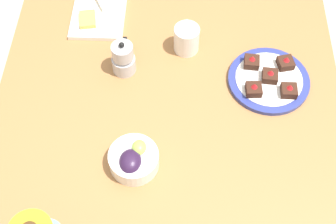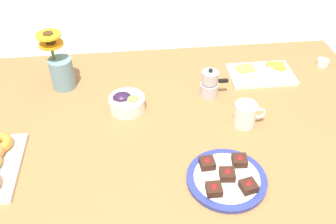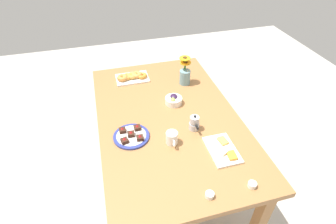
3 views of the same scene
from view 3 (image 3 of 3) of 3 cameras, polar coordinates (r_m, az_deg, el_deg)
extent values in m
plane|color=#B7B2A8|center=(2.45, 0.00, -14.27)|extent=(6.00, 6.00, 0.00)
cube|color=#9E6B3D|center=(1.92, 0.00, -1.39)|extent=(1.60, 1.00, 0.04)
cube|color=#9E6B3D|center=(2.67, -12.86, 0.80)|extent=(0.07, 0.07, 0.70)
cube|color=#9E6B3D|center=(2.79, 4.45, 3.64)|extent=(0.07, 0.07, 0.70)
cube|color=#9E6B3D|center=(1.93, 19.28, -21.32)|extent=(0.07, 0.07, 0.70)
cylinder|color=white|center=(1.68, 0.84, -5.64)|extent=(0.08, 0.08, 0.09)
cylinder|color=brown|center=(1.65, 0.85, -4.73)|extent=(0.07, 0.07, 0.00)
torus|color=white|center=(1.65, 1.32, -6.83)|extent=(0.05, 0.01, 0.05)
cylinder|color=white|center=(2.01, 1.23, 2.52)|extent=(0.13, 0.13, 0.05)
ellipsoid|color=#2D1938|center=(2.02, 1.29, 3.27)|extent=(0.07, 0.06, 0.04)
ellipsoid|color=#9EC14C|center=(1.98, 1.06, 2.61)|extent=(0.05, 0.04, 0.04)
cube|color=white|center=(1.69, 11.70, -8.07)|extent=(0.26, 0.17, 0.01)
cube|color=#EFB74C|center=(1.73, 11.84, -6.14)|extent=(0.08, 0.06, 0.01)
cube|color=white|center=(1.66, 11.42, -8.33)|extent=(0.09, 0.08, 0.02)
cube|color=orange|center=(1.65, 13.73, -9.17)|extent=(0.07, 0.05, 0.02)
cube|color=white|center=(2.33, -7.78, 7.30)|extent=(0.19, 0.28, 0.01)
torus|color=#C9803B|center=(2.30, -9.85, 7.36)|extent=(0.12, 0.12, 0.04)
torus|color=#C78635|center=(2.32, -8.86, 7.63)|extent=(0.10, 0.10, 0.03)
torus|color=gold|center=(2.32, -7.83, 7.81)|extent=(0.12, 0.12, 0.04)
torus|color=#D18941|center=(2.33, -6.82, 8.06)|extent=(0.10, 0.10, 0.04)
torus|color=orange|center=(2.32, -5.69, 7.88)|extent=(0.12, 0.12, 0.03)
cylinder|color=white|center=(1.56, 17.86, -14.83)|extent=(0.05, 0.05, 0.03)
cylinder|color=#C68923|center=(1.55, 17.94, -14.61)|extent=(0.04, 0.04, 0.01)
cylinder|color=white|center=(1.47, 9.05, -17.41)|extent=(0.05, 0.05, 0.03)
cylinder|color=maroon|center=(1.46, 9.09, -17.19)|extent=(0.04, 0.04, 0.01)
cylinder|color=navy|center=(1.76, -7.97, -5.26)|extent=(0.24, 0.24, 0.01)
cylinder|color=white|center=(1.76, -7.98, -5.22)|extent=(0.20, 0.20, 0.01)
cube|color=#381E14|center=(1.78, -6.70, -3.41)|extent=(0.05, 0.05, 0.02)
cone|color=red|center=(1.77, -6.75, -2.96)|extent=(0.02, 0.02, 0.01)
cube|color=#381E14|center=(1.71, -6.12, -5.61)|extent=(0.05, 0.05, 0.02)
cone|color=red|center=(1.70, -6.16, -5.15)|extent=(0.02, 0.02, 0.01)
cube|color=#381E14|center=(1.78, -9.87, -3.96)|extent=(0.04, 0.04, 0.02)
cone|color=red|center=(1.77, -9.94, -3.51)|extent=(0.02, 0.02, 0.01)
cube|color=#381E14|center=(1.71, -9.43, -6.19)|extent=(0.05, 0.05, 0.02)
cone|color=red|center=(1.69, -9.50, -5.74)|extent=(0.02, 0.02, 0.01)
cube|color=#381E14|center=(1.74, -8.03, -4.77)|extent=(0.05, 0.05, 0.02)
cone|color=red|center=(1.73, -8.09, -4.32)|extent=(0.02, 0.02, 0.01)
cylinder|color=#6B939E|center=(2.23, 3.69, 7.58)|extent=(0.09, 0.09, 0.12)
cylinder|color=#3D702D|center=(2.19, 3.65, 10.35)|extent=(0.01, 0.01, 0.10)
cylinder|color=yellow|center=(2.16, 3.71, 11.60)|extent=(0.09, 0.09, 0.01)
cylinder|color=#472D14|center=(2.16, 3.72, 11.74)|extent=(0.04, 0.04, 0.01)
cylinder|color=#3D702D|center=(2.20, 3.81, 9.90)|extent=(0.01, 0.01, 0.06)
cylinder|color=orange|center=(2.18, 3.85, 10.68)|extent=(0.09, 0.09, 0.01)
cylinder|color=#472D14|center=(2.18, 3.85, 10.81)|extent=(0.04, 0.04, 0.01)
cylinder|color=#B7B7BC|center=(1.80, 5.69, -3.01)|extent=(0.07, 0.07, 0.05)
cylinder|color=#B7B7BC|center=(1.78, 5.75, -2.32)|extent=(0.05, 0.05, 0.01)
cylinder|color=#B7B7BC|center=(1.76, 5.80, -1.68)|extent=(0.06, 0.06, 0.04)
sphere|color=black|center=(1.74, 5.87, -0.92)|extent=(0.02, 0.02, 0.02)
cube|color=black|center=(1.74, 6.35, -3.29)|extent=(0.04, 0.01, 0.01)
camera|label=1|loc=(2.12, -6.88, 35.94)|focal=50.00mm
camera|label=2|loc=(1.67, -38.76, 18.94)|focal=40.00mm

